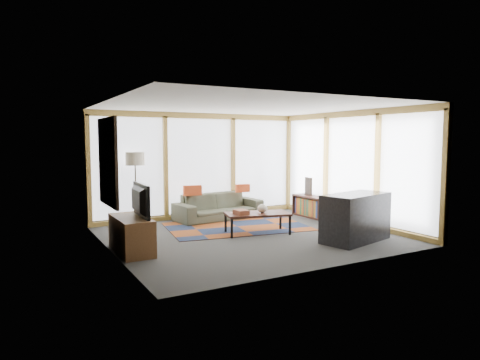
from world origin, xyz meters
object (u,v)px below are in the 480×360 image
floor_lamp (136,189)px  tv_console (131,235)px  television (135,200)px  coffee_table (257,223)px  bookshelf (324,209)px  bar_counter (356,217)px  sofa (219,206)px

floor_lamp → tv_console: size_ratio=1.36×
television → coffee_table: bearing=-82.5°
bookshelf → coffee_table: bearing=-167.3°
floor_lamp → bar_counter: 4.80m
coffee_table → television: bearing=-174.9°
bar_counter → tv_console: bearing=148.8°
sofa → coffee_table: size_ratio=1.67×
coffee_table → bookshelf: size_ratio=0.61×
sofa → tv_console: bearing=-148.3°
bookshelf → television: (-4.79, -0.73, 0.63)m
bar_counter → coffee_table: bearing=117.9°
bar_counter → floor_lamp: bearing=119.7°
bar_counter → bookshelf: bearing=51.9°
tv_console → bar_counter: size_ratio=0.85×
sofa → bookshelf: 2.57m
sofa → tv_console: size_ratio=1.76×
floor_lamp → tv_console: bearing=-107.5°
bookshelf → bar_counter: bar_counter is taller
sofa → bar_counter: bearing=-74.5°
coffee_table → bar_counter: size_ratio=0.90×
television → floor_lamp: bearing=-13.1°
bar_counter → television: bearing=148.7°
sofa → floor_lamp: (-1.99, 0.16, 0.52)m
bookshelf → television: bearing=-171.4°
tv_console → bar_counter: 4.18m
sofa → floor_lamp: floor_lamp is taller
tv_console → television: size_ratio=1.24×
coffee_table → bookshelf: (2.20, 0.49, 0.05)m
floor_lamp → television: 2.32m
floor_lamp → bookshelf: size_ratio=0.78×
coffee_table → tv_console: tv_console is taller
sofa → television: 3.39m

